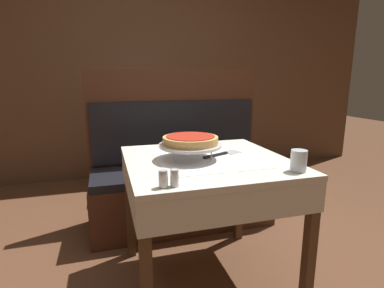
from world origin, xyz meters
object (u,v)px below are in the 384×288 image
at_px(deep_dish_pizza, 190,140).
at_px(pepper_shaker, 175,178).
at_px(booth_bench, 181,181).
at_px(water_glass_near, 299,160).
at_px(dining_table_rear, 149,130).
at_px(salt_shaker, 163,179).
at_px(dining_table_front, 206,177).
at_px(pizza_pan_stand, 190,146).
at_px(pizza_server, 223,154).
at_px(condiment_caddy, 151,114).

distance_m(deep_dish_pizza, pepper_shaker, 0.43).
bearing_deg(booth_bench, deep_dish_pizza, -100.21).
relative_size(water_glass_near, pepper_shaker, 1.44).
height_order(dining_table_rear, salt_shaker, salt_shaker).
distance_m(dining_table_front, water_glass_near, 0.50).
height_order(pizza_pan_stand, pizza_server, pizza_pan_stand).
bearing_deg(dining_table_front, booth_bench, 86.22).
height_order(booth_bench, pizza_server, booth_bench).
height_order(dining_table_rear, water_glass_near, water_glass_near).
bearing_deg(booth_bench, pepper_shaker, -105.31).
distance_m(pizza_server, water_glass_near, 0.45).
height_order(booth_bench, pepper_shaker, booth_bench).
height_order(pizza_server, water_glass_near, water_glass_near).
bearing_deg(salt_shaker, condiment_caddy, 82.49).
relative_size(salt_shaker, condiment_caddy, 0.42).
bearing_deg(dining_table_rear, pizza_server, -83.51).
relative_size(dining_table_front, pizza_server, 3.23).
bearing_deg(water_glass_near, condiment_caddy, 100.10).
bearing_deg(pepper_shaker, pizza_server, 47.75).
relative_size(pizza_server, salt_shaker, 3.80).
height_order(booth_bench, condiment_caddy, booth_bench).
relative_size(booth_bench, salt_shaker, 20.44).
bearing_deg(deep_dish_pizza, booth_bench, 79.79).
bearing_deg(water_glass_near, pizza_server, 120.58).
bearing_deg(dining_table_rear, pepper_shaker, -95.34).
height_order(booth_bench, salt_shaker, booth_bench).
height_order(water_glass_near, condiment_caddy, condiment_caddy).
bearing_deg(booth_bench, pizza_server, -85.23).
distance_m(dining_table_front, condiment_caddy, 1.77).
bearing_deg(condiment_caddy, booth_bench, -85.05).
xyz_separation_m(dining_table_front, pizza_server, (0.11, 0.05, 0.11)).
height_order(deep_dish_pizza, condiment_caddy, condiment_caddy).
height_order(water_glass_near, pepper_shaker, water_glass_near).
bearing_deg(pizza_server, salt_shaker, -135.54).
xyz_separation_m(pizza_pan_stand, water_glass_near, (0.43, -0.35, -0.02)).
distance_m(dining_table_front, pizza_pan_stand, 0.20).
xyz_separation_m(dining_table_rear, pizza_server, (0.19, -1.64, 0.12)).
distance_m(pepper_shaker, condiment_caddy, 2.14).
bearing_deg(water_glass_near, dining_table_front, 135.50).
relative_size(pizza_pan_stand, condiment_caddy, 2.03).
relative_size(salt_shaker, pepper_shaker, 1.02).
distance_m(deep_dish_pizza, salt_shaker, 0.45).
height_order(dining_table_front, booth_bench, booth_bench).
bearing_deg(pizza_server, deep_dish_pizza, -170.24).
distance_m(booth_bench, condiment_caddy, 1.07).
height_order(dining_table_front, deep_dish_pizza, deep_dish_pizza).
height_order(dining_table_front, salt_shaker, salt_shaker).
distance_m(dining_table_rear, pizza_pan_stand, 1.69).
xyz_separation_m(dining_table_front, pepper_shaker, (-0.27, -0.37, 0.14)).
relative_size(booth_bench, deep_dish_pizza, 4.86).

